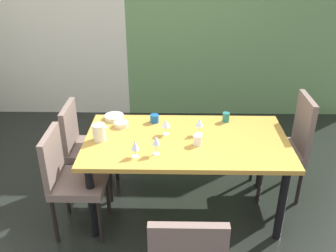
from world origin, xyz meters
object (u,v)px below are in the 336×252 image
object	(u,v)px
chair_left_near	(69,176)
pitcher_right	(99,132)
wine_glass_front	(135,146)
cup_near_shelf	(154,118)
cup_west	(198,140)
serving_bowl_east	(114,117)
wine_glass_south	(199,123)
wine_glass_rear	(156,141)
wine_glass_corner	(166,124)
serving_bowl_near_window	(121,124)
chair_right_far	(289,142)
dining_table	(186,147)
chair_left_far	(84,143)
cup_center	(226,117)

from	to	relation	value
chair_left_near	pitcher_right	bearing A→B (deg)	137.54
chair_left_near	wine_glass_front	distance (m)	0.64
cup_near_shelf	pitcher_right	distance (m)	0.58
cup_west	pitcher_right	bearing A→B (deg)	175.69
chair_left_near	serving_bowl_east	xyz separation A→B (m)	(0.29, 0.67, 0.23)
wine_glass_south	wine_glass_rear	bearing A→B (deg)	-136.51
pitcher_right	cup_near_shelf	bearing A→B (deg)	38.18
wine_glass_corner	serving_bowl_near_window	xyz separation A→B (m)	(-0.42, 0.15, -0.08)
wine_glass_corner	serving_bowl_near_window	bearing A→B (deg)	160.85
chair_right_far	wine_glass_front	xyz separation A→B (m)	(-1.40, -0.58, 0.28)
wine_glass_corner	wine_glass_south	bearing A→B (deg)	0.92
wine_glass_corner	serving_bowl_east	xyz separation A→B (m)	(-0.51, 0.30, -0.08)
wine_glass_rear	serving_bowl_east	distance (m)	0.79
cup_near_shelf	wine_glass_front	bearing A→B (deg)	-100.97
dining_table	chair_left_far	xyz separation A→B (m)	(-0.98, 0.28, -0.13)
cup_center	pitcher_right	bearing A→B (deg)	-161.27
cup_near_shelf	cup_west	bearing A→B (deg)	-47.52
chair_left_far	serving_bowl_near_window	xyz separation A→B (m)	(0.38, -0.05, 0.24)
wine_glass_south	chair_right_far	bearing A→B (deg)	12.04
chair_left_near	wine_glass_corner	distance (m)	0.93
serving_bowl_east	pitcher_right	distance (m)	0.43
wine_glass_south	wine_glass_corner	distance (m)	0.30
chair_right_far	wine_glass_corner	xyz separation A→B (m)	(-1.17, -0.19, 0.28)
chair_right_far	chair_left_near	bearing A→B (deg)	105.85
wine_glass_corner	wine_glass_rear	size ratio (longest dim) A/B	0.84
wine_glass_south	pitcher_right	world-z (taller)	wine_glass_south
wine_glass_corner	cup_west	distance (m)	0.33
chair_right_far	serving_bowl_east	size ratio (longest dim) A/B	5.56
cup_center	pitcher_right	size ratio (longest dim) A/B	0.60
wine_glass_corner	cup_west	bearing A→B (deg)	-33.65
chair_left_near	wine_glass_corner	world-z (taller)	chair_left_near
cup_west	cup_near_shelf	bearing A→B (deg)	132.48
wine_glass_front	serving_bowl_near_window	xyz separation A→B (m)	(-0.18, 0.53, -0.08)
wine_glass_front	wine_glass_rear	xyz separation A→B (m)	(0.16, 0.04, 0.02)
dining_table	chair_right_far	world-z (taller)	chair_right_far
cup_center	chair_left_near	bearing A→B (deg)	-155.03
wine_glass_south	serving_bowl_near_window	distance (m)	0.73
wine_glass_south	cup_near_shelf	world-z (taller)	wine_glass_south
wine_glass_rear	serving_bowl_near_window	xyz separation A→B (m)	(-0.35, 0.49, -0.10)
cup_west	pitcher_right	distance (m)	0.84
chair_left_near	cup_near_shelf	xyz separation A→B (m)	(0.68, 0.61, 0.25)
serving_bowl_east	cup_center	xyz separation A→B (m)	(1.07, -0.03, 0.03)
cup_west	pitcher_right	size ratio (longest dim) A/B	0.59
chair_left_far	wine_glass_south	size ratio (longest dim) A/B	6.08
cup_near_shelf	serving_bowl_near_window	bearing A→B (deg)	-162.66
serving_bowl_near_window	cup_center	xyz separation A→B (m)	(0.98, 0.12, 0.02)
dining_table	serving_bowl_east	bearing A→B (deg)	150.43
wine_glass_corner	pitcher_right	distance (m)	0.58
wine_glass_rear	cup_near_shelf	bearing A→B (deg)	94.25
serving_bowl_near_window	cup_near_shelf	xyz separation A→B (m)	(0.30, 0.10, 0.02)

